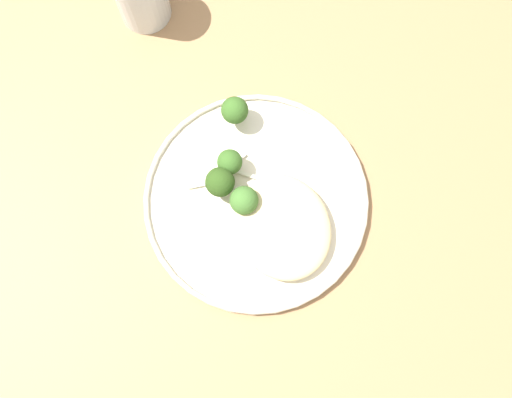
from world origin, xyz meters
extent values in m
plane|color=#2D2B28|center=(0.00, 0.00, 0.00)|extent=(6.00, 6.00, 0.00)
cube|color=#9E754C|center=(0.00, 0.00, 0.72)|extent=(1.40, 1.00, 0.04)
cylinder|color=beige|center=(0.01, -0.04, 0.74)|extent=(0.29, 0.29, 0.01)
torus|color=beige|center=(0.01, -0.04, 0.75)|extent=(0.29, 0.29, 0.01)
ellipsoid|color=beige|center=(-0.04, -0.05, 0.77)|extent=(0.14, 0.12, 0.03)
cylinder|color=#E5C689|center=(-0.04, -0.05, 0.76)|extent=(0.03, 0.03, 0.01)
cylinder|color=#958159|center=(-0.04, -0.05, 0.77)|extent=(0.02, 0.02, 0.00)
cylinder|color=beige|center=(-0.06, -0.03, 0.76)|extent=(0.03, 0.03, 0.01)
cylinder|color=#988766|center=(-0.06, -0.03, 0.77)|extent=(0.03, 0.03, 0.00)
cylinder|color=beige|center=(-0.01, -0.07, 0.76)|extent=(0.03, 0.03, 0.01)
cylinder|color=#988766|center=(-0.01, -0.07, 0.77)|extent=(0.03, 0.03, 0.00)
cylinder|color=#E5C689|center=(-0.02, -0.01, 0.76)|extent=(0.03, 0.03, 0.01)
cylinder|color=#958159|center=(-0.02, -0.01, 0.77)|extent=(0.03, 0.03, 0.00)
cylinder|color=#7A994C|center=(0.12, -0.05, 0.76)|extent=(0.01, 0.01, 0.02)
sphere|color=#386023|center=(0.12, -0.05, 0.79)|extent=(0.04, 0.04, 0.04)
cylinder|color=#89A356|center=(0.04, 0.00, 0.76)|extent=(0.02, 0.02, 0.02)
sphere|color=#2D4C19|center=(0.04, 0.00, 0.78)|extent=(0.04, 0.04, 0.04)
cylinder|color=#89A356|center=(0.06, -0.02, 0.76)|extent=(0.02, 0.02, 0.02)
sphere|color=#386023|center=(0.06, -0.02, 0.78)|extent=(0.03, 0.03, 0.03)
cylinder|color=#89A356|center=(0.01, -0.02, 0.76)|extent=(0.02, 0.02, 0.02)
sphere|color=#42702D|center=(0.01, -0.02, 0.78)|extent=(0.04, 0.04, 0.04)
cube|color=silver|center=(0.06, -0.02, 0.75)|extent=(0.03, 0.05, 0.00)
cube|color=silver|center=(0.04, -0.04, 0.75)|extent=(0.03, 0.03, 0.00)
cube|color=silver|center=(0.05, 0.02, 0.75)|extent=(0.01, 0.05, 0.00)
camera|label=1|loc=(-0.15, 0.03, 1.52)|focal=42.85mm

